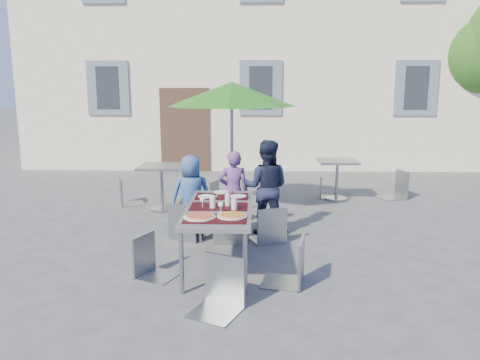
{
  "coord_description": "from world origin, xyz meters",
  "views": [
    {
      "loc": [
        -0.18,
        -4.9,
        2.18
      ],
      "look_at": [
        -0.36,
        1.57,
        0.91
      ],
      "focal_mm": 35.0,
      "sensor_mm": 36.0,
      "label": 1
    }
  ],
  "objects_px": {
    "pizza_near_right": "(232,215)",
    "bg_chair_r_0": "(209,178)",
    "child_1": "(234,192)",
    "chair_5": "(219,252)",
    "bg_chair_l_1": "(326,173)",
    "chair_3": "(150,231)",
    "chair_4": "(292,233)",
    "chair_2": "(270,202)",
    "cafe_table_1": "(337,172)",
    "bg_chair_l_0": "(126,176)",
    "patio_umbrella": "(232,96)",
    "dining_table": "(219,211)",
    "bg_chair_r_1": "(398,167)",
    "child_0": "(191,195)",
    "chair_1": "(228,207)",
    "cafe_table_0": "(161,178)",
    "pizza_near_left": "(200,216)",
    "child_2": "(266,187)",
    "chair_0": "(186,199)"
  },
  "relations": [
    {
      "from": "cafe_table_1",
      "to": "bg_chair_l_1",
      "type": "height_order",
      "value": "bg_chair_l_1"
    },
    {
      "from": "child_2",
      "to": "bg_chair_r_0",
      "type": "xyz_separation_m",
      "value": [
        -1.02,
        1.65,
        -0.18
      ]
    },
    {
      "from": "chair_3",
      "to": "child_2",
      "type": "bearing_deg",
      "value": 50.35
    },
    {
      "from": "pizza_near_left",
      "to": "bg_chair_l_0",
      "type": "distance_m",
      "value": 4.01
    },
    {
      "from": "pizza_near_left",
      "to": "chair_0",
      "type": "bearing_deg",
      "value": 104.09
    },
    {
      "from": "chair_5",
      "to": "pizza_near_right",
      "type": "bearing_deg",
      "value": 83.23
    },
    {
      "from": "bg_chair_r_1",
      "to": "cafe_table_1",
      "type": "bearing_deg",
      "value": -171.22
    },
    {
      "from": "pizza_near_right",
      "to": "cafe_table_1",
      "type": "bearing_deg",
      "value": 64.81
    },
    {
      "from": "chair_3",
      "to": "bg_chair_r_1",
      "type": "xyz_separation_m",
      "value": [
        4.11,
        4.13,
        0.08
      ]
    },
    {
      "from": "chair_1",
      "to": "chair_2",
      "type": "relative_size",
      "value": 0.9
    },
    {
      "from": "child_1",
      "to": "chair_5",
      "type": "xyz_separation_m",
      "value": [
        -0.03,
        -2.58,
        -0.04
      ]
    },
    {
      "from": "child_0",
      "to": "patio_umbrella",
      "type": "bearing_deg",
      "value": -123.8
    },
    {
      "from": "chair_2",
      "to": "bg_chair_l_0",
      "type": "bearing_deg",
      "value": 140.61
    },
    {
      "from": "chair_2",
      "to": "bg_chair_r_0",
      "type": "relative_size",
      "value": 1.09
    },
    {
      "from": "chair_1",
      "to": "bg_chair_r_0",
      "type": "bearing_deg",
      "value": 102.34
    },
    {
      "from": "chair_1",
      "to": "cafe_table_1",
      "type": "distance_m",
      "value": 3.4
    },
    {
      "from": "chair_2",
      "to": "chair_5",
      "type": "distance_m",
      "value": 2.17
    },
    {
      "from": "patio_umbrella",
      "to": "bg_chair_r_1",
      "type": "distance_m",
      "value": 3.8
    },
    {
      "from": "bg_chair_l_0",
      "to": "patio_umbrella",
      "type": "bearing_deg",
      "value": -15.7
    },
    {
      "from": "pizza_near_right",
      "to": "bg_chair_r_0",
      "type": "distance_m",
      "value": 3.49
    },
    {
      "from": "chair_1",
      "to": "cafe_table_0",
      "type": "relative_size",
      "value": 1.09
    },
    {
      "from": "dining_table",
      "to": "chair_4",
      "type": "xyz_separation_m",
      "value": [
        0.86,
        -0.57,
        -0.1
      ]
    },
    {
      "from": "dining_table",
      "to": "child_1",
      "type": "relative_size",
      "value": 1.46
    },
    {
      "from": "child_1",
      "to": "pizza_near_right",
      "type": "bearing_deg",
      "value": 90.7
    },
    {
      "from": "child_0",
      "to": "patio_umbrella",
      "type": "relative_size",
      "value": 0.53
    },
    {
      "from": "chair_5",
      "to": "bg_chair_l_1",
      "type": "height_order",
      "value": "chair_5"
    },
    {
      "from": "pizza_near_right",
      "to": "bg_chair_l_1",
      "type": "relative_size",
      "value": 0.4
    },
    {
      "from": "pizza_near_left",
      "to": "patio_umbrella",
      "type": "bearing_deg",
      "value": 85.68
    },
    {
      "from": "pizza_near_right",
      "to": "chair_3",
      "type": "relative_size",
      "value": 0.37
    },
    {
      "from": "chair_2",
      "to": "child_0",
      "type": "bearing_deg",
      "value": 164.35
    },
    {
      "from": "dining_table",
      "to": "chair_5",
      "type": "distance_m",
      "value": 1.22
    },
    {
      "from": "chair_2",
      "to": "bg_chair_r_0",
      "type": "bearing_deg",
      "value": 116.98
    },
    {
      "from": "child_0",
      "to": "child_2",
      "type": "distance_m",
      "value": 1.13
    },
    {
      "from": "child_1",
      "to": "bg_chair_r_1",
      "type": "height_order",
      "value": "child_1"
    },
    {
      "from": "child_2",
      "to": "bg_chair_l_0",
      "type": "xyz_separation_m",
      "value": [
        -2.61,
        1.74,
        -0.16
      ]
    },
    {
      "from": "pizza_near_right",
      "to": "chair_4",
      "type": "height_order",
      "value": "chair_4"
    },
    {
      "from": "chair_5",
      "to": "bg_chair_r_1",
      "type": "height_order",
      "value": "bg_chair_r_1"
    },
    {
      "from": "child_1",
      "to": "chair_3",
      "type": "xyz_separation_m",
      "value": [
        -0.9,
        -1.74,
        -0.09
      ]
    },
    {
      "from": "dining_table",
      "to": "cafe_table_0",
      "type": "xyz_separation_m",
      "value": [
        -1.23,
        2.65,
        -0.1
      ]
    },
    {
      "from": "chair_1",
      "to": "chair_5",
      "type": "xyz_separation_m",
      "value": [
        0.03,
        -2.05,
        0.07
      ]
    },
    {
      "from": "pizza_near_left",
      "to": "child_0",
      "type": "distance_m",
      "value": 1.76
    },
    {
      "from": "chair_2",
      "to": "chair_5",
      "type": "xyz_separation_m",
      "value": [
        -0.56,
        -2.1,
        0.01
      ]
    },
    {
      "from": "dining_table",
      "to": "chair_5",
      "type": "xyz_separation_m",
      "value": [
        0.09,
        -1.21,
        -0.1
      ]
    },
    {
      "from": "child_2",
      "to": "bg_chair_l_1",
      "type": "relative_size",
      "value": 1.67
    },
    {
      "from": "chair_1",
      "to": "cafe_table_0",
      "type": "height_order",
      "value": "chair_1"
    },
    {
      "from": "chair_2",
      "to": "bg_chair_l_1",
      "type": "height_order",
      "value": "chair_2"
    },
    {
      "from": "bg_chair_r_1",
      "to": "pizza_near_right",
      "type": "bearing_deg",
      "value": -126.66
    },
    {
      "from": "bg_chair_r_1",
      "to": "dining_table",
      "type": "bearing_deg",
      "value": -131.47
    },
    {
      "from": "chair_3",
      "to": "chair_4",
      "type": "xyz_separation_m",
      "value": [
        1.64,
        -0.21,
        0.06
      ]
    },
    {
      "from": "child_0",
      "to": "child_1",
      "type": "distance_m",
      "value": 0.64
    }
  ]
}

